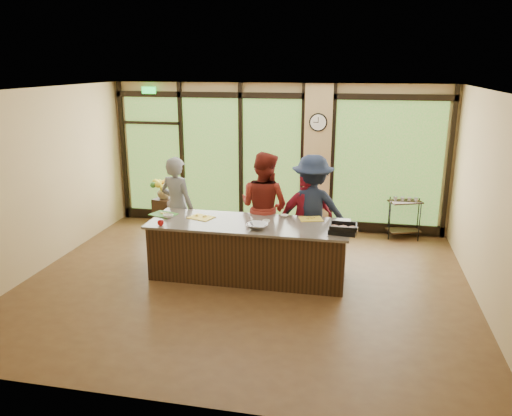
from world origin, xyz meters
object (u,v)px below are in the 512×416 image
at_px(island_base, 249,251).
at_px(bar_cart, 404,214).
at_px(roasting_pan, 343,231).
at_px(flower_stand, 165,216).
at_px(cook_right, 312,209).
at_px(cook_left, 177,207).

relative_size(island_base, bar_cart, 3.66).
relative_size(roasting_pan, flower_stand, 0.54).
height_order(cook_right, bar_cart, cook_right).
relative_size(cook_left, bar_cart, 2.15).
xyz_separation_m(cook_right, bar_cart, (1.69, 1.60, -0.44)).
relative_size(flower_stand, bar_cart, 0.89).
bearing_deg(roasting_pan, cook_left, 171.32).
bearing_deg(flower_stand, bar_cart, 20.64).
height_order(island_base, flower_stand, island_base).
distance_m(cook_right, flower_stand, 3.23).
xyz_separation_m(cook_left, bar_cart, (4.07, 1.78, -0.40)).
relative_size(island_base, cook_right, 1.63).
distance_m(cook_left, bar_cart, 4.46).
bearing_deg(island_base, roasting_pan, -7.92).
relative_size(cook_right, bar_cart, 2.25).
bearing_deg(bar_cart, roasting_pan, -134.61).
distance_m(island_base, flower_stand, 2.74).
height_order(cook_left, cook_right, cook_right).
bearing_deg(roasting_pan, bar_cart, 75.03).
xyz_separation_m(flower_stand, bar_cart, (4.75, 0.72, 0.13)).
bearing_deg(island_base, bar_cart, 43.03).
height_order(cook_right, roasting_pan, cook_right).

